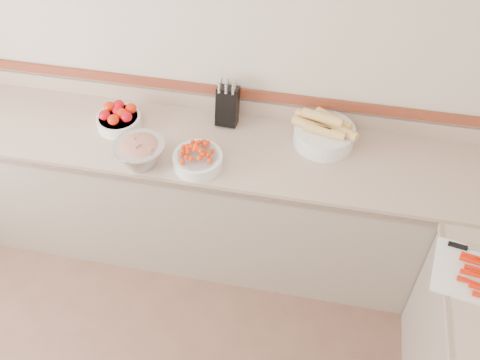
% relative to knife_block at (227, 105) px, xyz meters
% --- Properties ---
extents(back_wall, '(4.00, 0.00, 4.00)m').
position_rel_knife_block_xyz_m(back_wall, '(-0.17, 0.10, 0.28)').
color(back_wall, beige).
rests_on(back_wall, ground_plane).
extents(counter_back, '(4.00, 0.65, 1.08)m').
position_rel_knife_block_xyz_m(counter_back, '(-0.17, -0.22, -0.57)').
color(counter_back, tan).
rests_on(counter_back, ground_plane).
extents(knife_block, '(0.13, 0.15, 0.30)m').
position_rel_knife_block_xyz_m(knife_block, '(0.00, 0.00, 0.00)').
color(knife_block, black).
rests_on(knife_block, counter_back).
extents(tomato_bowl, '(0.26, 0.26, 0.13)m').
position_rel_knife_block_xyz_m(tomato_bowl, '(-0.61, -0.16, -0.06)').
color(tomato_bowl, white).
rests_on(tomato_bowl, counter_back).
extents(cherry_tomato_bowl, '(0.27, 0.27, 0.15)m').
position_rel_knife_block_xyz_m(cherry_tomato_bowl, '(-0.08, -0.39, -0.07)').
color(cherry_tomato_bowl, white).
rests_on(cherry_tomato_bowl, counter_back).
extents(corn_bowl, '(0.38, 0.34, 0.20)m').
position_rel_knife_block_xyz_m(corn_bowl, '(0.57, -0.07, -0.05)').
color(corn_bowl, white).
rests_on(corn_bowl, counter_back).
extents(rhubarb_bowl, '(0.28, 0.28, 0.16)m').
position_rel_knife_block_xyz_m(rhubarb_bowl, '(-0.39, -0.43, -0.04)').
color(rhubarb_bowl, '#B2B2BA').
rests_on(rhubarb_bowl, counter_back).
extents(cutting_board, '(0.45, 0.38, 0.06)m').
position_rel_knife_block_xyz_m(cutting_board, '(1.34, -0.84, -0.10)').
color(cutting_board, white).
rests_on(cutting_board, counter_right).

